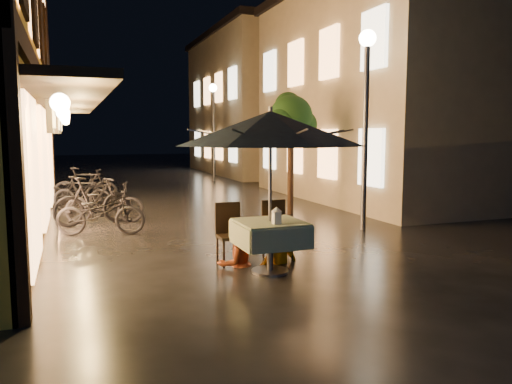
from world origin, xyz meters
name	(u,v)px	position (x,y,z in m)	size (l,w,h in m)	color
ground	(269,264)	(0.00, 0.00, 0.00)	(90.00, 90.00, 0.00)	black
east_building_near	(409,92)	(7.49, 6.50, 3.41)	(7.30, 9.30, 6.80)	tan
east_building_far	(274,104)	(7.49, 18.00, 3.66)	(7.30, 10.30, 7.30)	tan
street_tree	(291,120)	(2.41, 4.51, 2.42)	(1.43, 1.20, 3.15)	black
streetlamp_near	(366,93)	(3.00, 2.00, 2.92)	(0.36, 0.36, 4.23)	#59595E
streetlamp_far	(213,114)	(3.00, 14.00, 2.92)	(0.36, 0.36, 4.23)	#59595E
cafe_table	(270,234)	(-0.16, -0.42, 0.59)	(0.99, 0.99, 0.78)	#59595E
patio_umbrella	(270,128)	(-0.16, -0.42, 2.15)	(2.79, 2.79, 2.46)	#59595E
cafe_chair_left	(230,230)	(-0.56, 0.32, 0.54)	(0.42, 0.42, 0.97)	black
cafe_chair_right	(276,227)	(0.24, 0.32, 0.54)	(0.42, 0.42, 0.97)	black
table_lantern	(277,214)	(-0.16, -0.66, 0.92)	(0.16, 0.16, 0.25)	white
person_orange	(235,223)	(-0.51, 0.16, 0.68)	(0.66, 0.51, 1.35)	#C25027
person_yellow	(277,221)	(0.17, 0.10, 0.68)	(0.88, 0.50, 1.36)	orange
bicycle_0	(101,213)	(-2.37, 3.35, 0.47)	(0.62, 1.78, 0.93)	black
bicycle_1	(94,201)	(-2.45, 4.64, 0.55)	(0.52, 1.84, 1.10)	black
bicycle_2	(104,203)	(-2.20, 4.81, 0.47)	(0.63, 1.80, 0.94)	black
bicycle_3	(82,194)	(-2.65, 6.72, 0.48)	(0.45, 1.60, 0.96)	black
bicycle_4	(75,190)	(-2.81, 7.93, 0.46)	(0.62, 1.77, 0.93)	black
bicycle_5	(85,186)	(-2.53, 8.10, 0.55)	(0.52, 1.84, 1.11)	black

